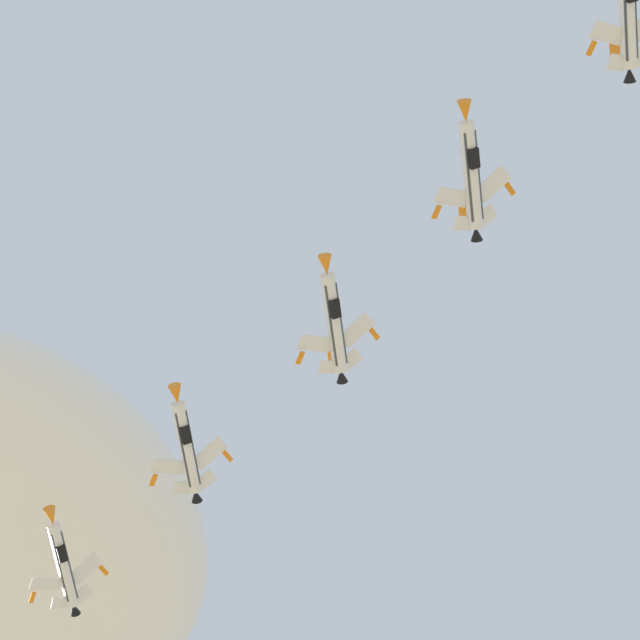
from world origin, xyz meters
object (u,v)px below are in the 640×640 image
(fighter_jet_left_wing, at_px, (471,173))
(fighter_jet_left_outer, at_px, (186,445))
(fighter_jet_right_outer, at_px, (63,563))
(fighter_jet_right_wing, at_px, (334,321))
(fighter_jet_lead, at_px, (627,8))

(fighter_jet_left_wing, relative_size, fighter_jet_left_outer, 1.00)
(fighter_jet_left_wing, height_order, fighter_jet_right_outer, fighter_jet_right_outer)
(fighter_jet_left_wing, bearing_deg, fighter_jet_right_wing, -43.12)
(fighter_jet_left_wing, distance_m, fighter_jet_right_wing, 23.05)
(fighter_jet_lead, height_order, fighter_jet_right_outer, fighter_jet_right_outer)
(fighter_jet_right_wing, relative_size, fighter_jet_right_outer, 1.00)
(fighter_jet_left_wing, height_order, fighter_jet_right_wing, fighter_jet_right_wing)
(fighter_jet_right_wing, height_order, fighter_jet_left_outer, fighter_jet_left_outer)
(fighter_jet_left_outer, bearing_deg, fighter_jet_lead, 139.84)
(fighter_jet_right_wing, distance_m, fighter_jet_right_outer, 48.06)
(fighter_jet_left_wing, distance_m, fighter_jet_right_outer, 71.05)
(fighter_jet_left_outer, relative_size, fighter_jet_right_outer, 1.00)
(fighter_jet_lead, bearing_deg, fighter_jet_right_wing, -42.15)
(fighter_jet_lead, relative_size, fighter_jet_left_outer, 1.00)
(fighter_jet_right_wing, bearing_deg, fighter_jet_lead, 137.85)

